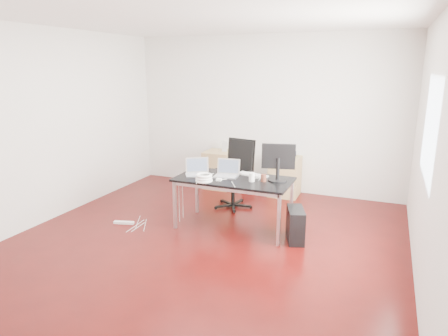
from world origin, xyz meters
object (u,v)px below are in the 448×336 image
at_px(filing_cabinet_left, 219,169).
at_px(office_chair, 236,170).
at_px(pc_tower, 295,225).
at_px(desk, 234,182).
at_px(filing_cabinet_right, 285,176).

bearing_deg(filing_cabinet_left, office_chair, -52.03).
relative_size(office_chair, pc_tower, 2.40).
height_order(desk, filing_cabinet_left, desk).
height_order(desk, filing_cabinet_right, desk).
distance_m(office_chair, filing_cabinet_left, 1.12).
height_order(filing_cabinet_left, filing_cabinet_right, same).
relative_size(filing_cabinet_right, pc_tower, 1.56).
relative_size(office_chair, filing_cabinet_right, 1.54).
relative_size(desk, pc_tower, 3.56).
height_order(filing_cabinet_left, pc_tower, filing_cabinet_left).
relative_size(office_chair, filing_cabinet_left, 1.54).
bearing_deg(desk, office_chair, 108.72).
bearing_deg(pc_tower, office_chair, 121.48).
xyz_separation_m(desk, filing_cabinet_left, (-0.97, 1.73, -0.33)).
bearing_deg(pc_tower, desk, 153.94).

